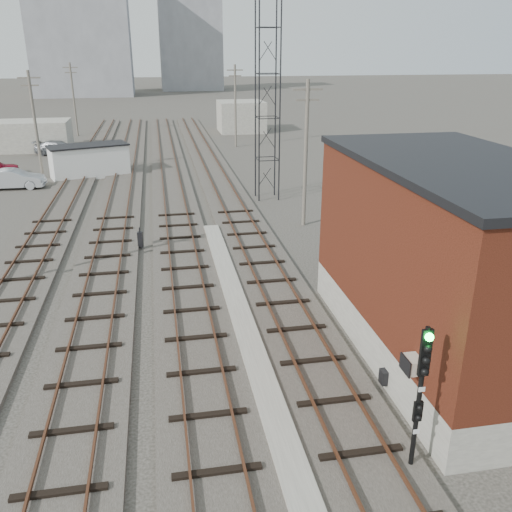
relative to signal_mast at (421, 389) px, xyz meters
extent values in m
plane|color=#282621|center=(-3.70, 53.62, -2.61)|extent=(320.00, 320.00, 0.00)
cube|color=#332D28|center=(-1.20, 32.62, -2.51)|extent=(3.20, 90.00, 0.20)
cube|color=#4C2816|center=(-1.92, 32.62, -2.28)|extent=(0.07, 90.00, 0.12)
cube|color=#4C2816|center=(-0.48, 32.62, -2.28)|extent=(0.07, 90.00, 0.12)
cube|color=#332D28|center=(-5.20, 32.62, -2.51)|extent=(3.20, 90.00, 0.20)
cube|color=#4C2816|center=(-5.92, 32.62, -2.28)|extent=(0.07, 90.00, 0.12)
cube|color=#4C2816|center=(-4.48, 32.62, -2.28)|extent=(0.07, 90.00, 0.12)
cube|color=#332D28|center=(-9.20, 32.62, -2.51)|extent=(3.20, 90.00, 0.20)
cube|color=#4C2816|center=(-9.92, 32.62, -2.28)|extent=(0.07, 90.00, 0.12)
cube|color=#4C2816|center=(-8.48, 32.62, -2.28)|extent=(0.07, 90.00, 0.12)
cube|color=#332D28|center=(-13.20, 32.62, -2.51)|extent=(3.20, 90.00, 0.20)
cube|color=#4C2816|center=(-13.92, 32.62, -2.28)|extent=(0.07, 90.00, 0.12)
cube|color=#4C2816|center=(-12.48, 32.62, -2.28)|extent=(0.07, 90.00, 0.12)
cube|color=gray|center=(-3.20, 7.62, -2.48)|extent=(0.90, 28.00, 0.26)
cube|color=gray|center=(3.80, 5.62, -1.86)|extent=(6.00, 12.00, 1.50)
cube|color=#5E2416|center=(3.80, 5.62, 1.64)|extent=(6.00, 12.00, 5.50)
cube|color=black|center=(3.80, 5.62, 4.49)|extent=(6.20, 12.20, 0.25)
cube|color=beige|center=(0.58, 1.62, -0.36)|extent=(0.45, 0.62, 0.45)
cube|color=black|center=(0.70, 3.62, -2.11)|extent=(0.20, 0.35, 0.50)
cylinder|color=black|center=(1.05, 27.87, 4.89)|extent=(0.10, 0.10, 15.00)
cylinder|color=black|center=(2.55, 27.87, 4.89)|extent=(0.10, 0.10, 15.00)
cylinder|color=black|center=(1.05, 29.37, 4.89)|extent=(0.10, 0.10, 15.00)
cylinder|color=black|center=(2.55, 29.37, 4.89)|extent=(0.10, 0.10, 15.00)
cylinder|color=#595147|center=(-16.20, 38.62, 1.89)|extent=(0.24, 0.24, 9.00)
cube|color=#595147|center=(-16.20, 38.62, 5.79)|extent=(1.80, 0.12, 0.12)
cube|color=#595147|center=(-16.20, 38.62, 5.19)|extent=(1.40, 0.12, 0.12)
cylinder|color=#595147|center=(-16.20, 63.62, 1.89)|extent=(0.24, 0.24, 9.00)
cube|color=#595147|center=(-16.20, 63.62, 5.79)|extent=(1.80, 0.12, 0.12)
cube|color=#595147|center=(-16.20, 63.62, 5.19)|extent=(1.40, 0.12, 0.12)
cylinder|color=#595147|center=(2.80, 21.62, 1.89)|extent=(0.24, 0.24, 9.00)
cube|color=#595147|center=(2.80, 21.62, 5.79)|extent=(1.80, 0.12, 0.12)
cube|color=#595147|center=(2.80, 21.62, 5.19)|extent=(1.40, 0.12, 0.12)
cylinder|color=#595147|center=(2.80, 51.62, 1.89)|extent=(0.24, 0.24, 9.00)
cube|color=#595147|center=(2.80, 51.62, 5.79)|extent=(1.80, 0.12, 0.12)
cube|color=#595147|center=(2.80, 51.62, 5.19)|extent=(1.40, 0.12, 0.12)
cube|color=gray|center=(-21.70, 128.62, 12.39)|extent=(22.00, 14.00, 30.00)
cube|color=gray|center=(4.30, 143.62, 10.39)|extent=(16.00, 12.00, 26.00)
cube|color=gray|center=(-19.70, 53.62, -1.01)|extent=(8.00, 5.00, 3.20)
cube|color=gray|center=(5.30, 63.62, -0.61)|extent=(6.00, 6.00, 4.00)
cube|color=gray|center=(0.00, 0.03, -2.56)|extent=(0.40, 0.40, 0.10)
cylinder|color=black|center=(0.00, 0.03, -0.43)|extent=(0.13, 0.13, 4.37)
cube|color=black|center=(0.00, 0.01, 1.05)|extent=(0.28, 0.10, 1.31)
sphere|color=#0CE533|center=(0.00, -0.08, 1.54)|extent=(0.22, 0.22, 0.22)
sphere|color=black|center=(0.00, -0.08, 1.21)|extent=(0.22, 0.22, 0.22)
sphere|color=black|center=(0.00, -0.08, 0.88)|extent=(0.22, 0.22, 0.22)
sphere|color=black|center=(0.00, -0.08, 0.56)|extent=(0.22, 0.22, 0.22)
cube|color=black|center=(0.00, 0.01, -0.70)|extent=(0.24, 0.09, 0.60)
cube|color=white|center=(0.00, -0.05, 0.01)|extent=(0.17, 0.02, 0.13)
cube|color=white|center=(0.00, -0.05, -1.30)|extent=(0.17, 0.02, 0.13)
cube|color=black|center=(-7.48, 19.00, -2.07)|extent=(0.31, 0.31, 0.90)
cylinder|color=black|center=(-7.48, 19.00, -1.48)|extent=(0.07, 0.07, 0.27)
cube|color=white|center=(-12.14, 38.65, -1.26)|extent=(7.01, 4.63, 2.70)
cube|color=black|center=(-12.14, 38.65, 0.15)|extent=(7.28, 4.91, 0.13)
imported|color=#A8ABAF|center=(-17.77, 35.22, -1.82)|extent=(4.86, 1.82, 1.58)
imported|color=slate|center=(-16.51, 49.94, -1.87)|extent=(5.50, 3.79, 1.48)
camera|label=1|loc=(-6.22, -10.68, 8.10)|focal=38.00mm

